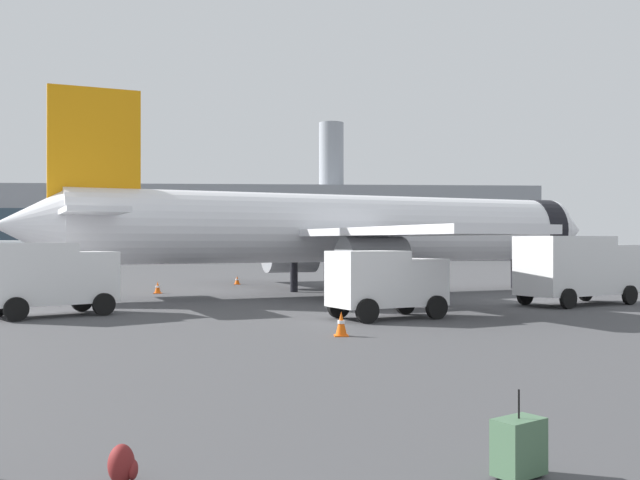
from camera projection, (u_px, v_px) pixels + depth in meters
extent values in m
cylinder|color=white|center=(343.00, 228.00, 41.11)|extent=(29.47, 13.90, 3.80)
cone|color=white|center=(565.00, 230.00, 47.66)|extent=(3.50, 4.22, 3.61)
cone|color=white|center=(27.00, 226.00, 34.40)|extent=(4.18, 4.31, 3.42)
cylinder|color=black|center=(539.00, 230.00, 46.77)|extent=(2.65, 4.12, 3.88)
cube|color=white|center=(277.00, 235.00, 48.03)|extent=(10.02, 16.67, 0.36)
cube|color=white|center=(398.00, 232.00, 33.39)|extent=(10.02, 16.67, 0.36)
cylinder|color=gray|center=(291.00, 255.00, 45.74)|extent=(3.76, 3.17, 2.20)
cylinder|color=gray|center=(373.00, 259.00, 35.67)|extent=(3.76, 3.17, 2.20)
cube|color=orange|center=(95.00, 153.00, 35.67)|extent=(4.25, 1.85, 6.40)
cube|color=white|center=(77.00, 216.00, 38.38)|extent=(4.51, 6.53, 0.24)
cube|color=white|center=(92.00, 211.00, 32.53)|extent=(4.51, 6.53, 0.24)
cylinder|color=black|center=(514.00, 274.00, 45.96)|extent=(0.36, 0.36, 1.80)
cylinder|color=black|center=(294.00, 277.00, 42.49)|extent=(0.44, 0.44, 1.80)
cylinder|color=black|center=(328.00, 281.00, 38.10)|extent=(0.44, 0.44, 1.80)
cylinder|color=silver|center=(28.00, 249.00, 91.19)|extent=(11.31, 14.86, 2.11)
cone|color=silver|center=(87.00, 248.00, 99.06)|extent=(2.58, 2.55, 1.90)
cube|color=silver|center=(55.00, 250.00, 89.34)|extent=(8.81, 7.29, 0.20)
cube|color=silver|center=(10.00, 250.00, 93.97)|extent=(8.81, 7.29, 0.20)
cylinder|color=gray|center=(48.00, 256.00, 90.07)|extent=(2.02, 2.16, 1.22)
cylinder|color=gray|center=(17.00, 256.00, 93.25)|extent=(2.02, 2.16, 1.22)
cube|color=red|center=(76.00, 233.00, 97.60)|extent=(1.57, 2.12, 3.56)
cube|color=silver|center=(87.00, 246.00, 96.90)|extent=(3.56, 3.10, 0.13)
cube|color=silver|center=(69.00, 246.00, 98.75)|extent=(3.56, 3.10, 0.13)
cylinder|color=black|center=(43.00, 261.00, 91.44)|extent=(0.24, 0.24, 1.00)
cylinder|color=black|center=(29.00, 261.00, 92.83)|extent=(0.24, 0.24, 1.00)
cube|color=white|center=(90.00, 277.00, 29.70)|extent=(2.65, 2.77, 2.04)
cube|color=#1E232D|center=(106.00, 264.00, 30.16)|extent=(1.22, 1.66, 0.84)
cube|color=white|center=(29.00, 274.00, 28.18)|extent=(3.82, 3.61, 2.40)
cylinder|color=black|center=(82.00, 301.00, 30.67)|extent=(0.86, 0.70, 0.90)
cylinder|color=black|center=(104.00, 304.00, 28.89)|extent=(0.86, 0.70, 0.90)
cylinder|color=black|center=(16.00, 309.00, 26.76)|extent=(0.86, 0.70, 0.90)
cube|color=white|center=(608.00, 269.00, 35.00)|extent=(2.59, 2.90, 2.29)
cube|color=#1E232D|center=(617.00, 257.00, 35.37)|extent=(1.06, 1.96, 0.95)
cube|color=white|center=(565.00, 265.00, 33.46)|extent=(4.94, 4.11, 2.70)
cylinder|color=black|center=(586.00, 292.00, 36.04)|extent=(0.90, 0.61, 0.90)
cylinder|color=black|center=(630.00, 295.00, 33.89)|extent=(0.90, 0.61, 0.90)
cylinder|color=black|center=(525.00, 295.00, 33.88)|extent=(0.90, 0.61, 0.90)
cylinder|color=black|center=(568.00, 299.00, 31.74)|extent=(0.90, 0.61, 0.90)
cube|color=white|center=(416.00, 281.00, 28.37)|extent=(2.43, 2.55, 1.78)
cube|color=#1E232D|center=(431.00, 270.00, 28.72)|extent=(0.81, 1.67, 0.74)
cube|color=white|center=(368.00, 279.00, 27.34)|extent=(3.23, 2.91, 2.10)
cylinder|color=black|center=(405.00, 303.00, 29.40)|extent=(0.91, 0.57, 0.90)
cylinder|color=black|center=(437.00, 307.00, 27.54)|extent=(0.91, 0.57, 0.90)
cylinder|color=black|center=(339.00, 306.00, 27.96)|extent=(0.91, 0.57, 0.90)
cylinder|color=black|center=(367.00, 311.00, 26.10)|extent=(0.91, 0.57, 0.90)
cube|color=#F2590C|center=(341.00, 336.00, 22.60)|extent=(0.44, 0.44, 0.04)
cone|color=#F2590C|center=(341.00, 323.00, 22.60)|extent=(0.36, 0.36, 0.73)
cylinder|color=white|center=(341.00, 322.00, 22.60)|extent=(0.23, 0.23, 0.10)
cube|color=#F2590C|center=(237.00, 284.00, 49.98)|extent=(0.44, 0.44, 0.04)
cone|color=#F2590C|center=(237.00, 280.00, 49.98)|extent=(0.36, 0.36, 0.55)
cylinder|color=white|center=(237.00, 279.00, 49.98)|extent=(0.23, 0.23, 0.10)
cube|color=#F2590C|center=(375.00, 283.00, 51.46)|extent=(0.44, 0.44, 0.04)
cone|color=#F2590C|center=(375.00, 277.00, 51.46)|extent=(0.36, 0.36, 0.77)
cylinder|color=white|center=(375.00, 277.00, 51.46)|extent=(0.23, 0.23, 0.10)
cube|color=#F2590C|center=(158.00, 293.00, 41.25)|extent=(0.44, 0.44, 0.04)
cone|color=#F2590C|center=(158.00, 287.00, 41.25)|extent=(0.36, 0.36, 0.64)
cylinder|color=white|center=(158.00, 287.00, 41.25)|extent=(0.23, 0.23, 0.10)
cube|color=#476B4C|center=(519.00, 447.00, 9.04)|extent=(0.75, 0.68, 0.70)
cylinder|color=black|center=(519.00, 404.00, 9.04)|extent=(0.02, 0.02, 0.36)
cylinder|color=black|center=(530.00, 471.00, 9.17)|extent=(0.07, 0.08, 0.08)
cylinder|color=black|center=(507.00, 478.00, 8.90)|extent=(0.07, 0.08, 0.08)
ellipsoid|color=maroon|center=(121.00, 464.00, 8.82)|extent=(0.32, 0.40, 0.48)
ellipsoid|color=maroon|center=(133.00, 470.00, 8.83)|extent=(0.12, 0.28, 0.24)
cube|color=gray|center=(224.00, 224.00, 128.83)|extent=(106.09, 23.75, 12.25)
cube|color=#334756|center=(219.00, 226.00, 116.93)|extent=(100.78, 0.10, 5.51)
cylinder|color=gray|center=(331.00, 156.00, 130.09)|extent=(4.40, 4.40, 12.00)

